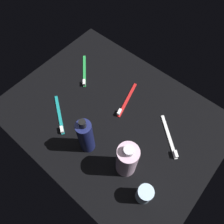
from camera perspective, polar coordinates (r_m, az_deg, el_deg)
ground_plane at (r=86.79cm, az=-0.00°, el=-1.17°), size 84.00×64.00×1.20cm
lotion_bottle at (r=73.39cm, az=-6.95°, el=-6.46°), size 5.25×5.25×19.69cm
bodywash_bottle at (r=70.76cm, az=3.97°, el=-12.55°), size 6.93×6.93×18.18cm
deodorant_stick at (r=72.86cm, az=8.55°, el=-20.72°), size 4.98×4.98×8.86cm
toothbrush_green at (r=98.98cm, az=-7.34°, el=10.43°), size 13.47×13.68×2.10cm
toothbrush_white at (r=84.22cm, az=15.08°, el=-6.80°), size 14.57×12.48×2.10cm
toothbrush_teal at (r=87.93cm, az=-13.69°, el=-1.12°), size 15.70×10.88×2.10cm
toothbrush_red at (r=89.32cm, az=3.63°, el=2.98°), size 5.96×17.67×2.10cm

